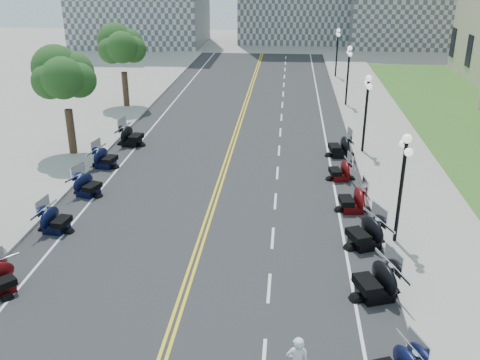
{
  "coord_description": "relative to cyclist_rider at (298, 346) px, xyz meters",
  "views": [
    {
      "loc": [
        3.67,
        -17.41,
        11.71
      ],
      "look_at": [
        1.53,
        5.92,
        2.0
      ],
      "focal_mm": 40.0,
      "sensor_mm": 36.0,
      "label": 1
    }
  ],
  "objects": [
    {
      "name": "sidewalk_north",
      "position": [
        6.31,
        15.51,
        -1.81
      ],
      "size": [
        5.0,
        90.0,
        0.15
      ],
      "primitive_type": "cube",
      "color": "#9E9991",
      "rests_on": "ground"
    },
    {
      "name": "lane_dash_9",
      "position": [
        -0.99,
        17.51,
        -1.87
      ],
      "size": [
        0.12,
        2.0,
        0.0
      ],
      "primitive_type": "cube",
      "color": "white",
      "rests_on": "road"
    },
    {
      "name": "sidewalk_south",
      "position": [
        -14.69,
        15.51,
        -1.81
      ],
      "size": [
        5.0,
        90.0,
        0.15
      ],
      "primitive_type": "cube",
      "color": "#9E9991",
      "rests_on": "ground"
    },
    {
      "name": "lane_dash_17",
      "position": [
        -0.99,
        49.51,
        -1.87
      ],
      "size": [
        0.12,
        2.0,
        0.0
      ],
      "primitive_type": "cube",
      "color": "white",
      "rests_on": "road"
    },
    {
      "name": "edge_line_north",
      "position": [
        2.21,
        15.51,
        -1.87
      ],
      "size": [
        0.12,
        90.0,
        0.0
      ],
      "primitive_type": "cube",
      "color": "white",
      "rests_on": "road"
    },
    {
      "name": "cyclist_rider",
      "position": [
        0.0,
        0.0,
        0.0
      ],
      "size": [
        0.66,
        0.43,
        1.81
      ],
      "primitive_type": "imported",
      "rotation": [
        0.0,
        0.0,
        3.14
      ],
      "color": "silver",
      "rests_on": "bicycle"
    },
    {
      "name": "edge_line_south",
      "position": [
        -10.59,
        15.51,
        -1.87
      ],
      "size": [
        0.12,
        90.0,
        0.0
      ],
      "primitive_type": "cube",
      "color": "white",
      "rests_on": "road"
    },
    {
      "name": "lane_dash_11",
      "position": [
        -0.99,
        25.51,
        -1.87
      ],
      "size": [
        0.12,
        2.0,
        0.0
      ],
      "primitive_type": "cube",
      "color": "white",
      "rests_on": "road"
    },
    {
      "name": "motorcycle_s_9",
      "position": [
        -10.97,
        21.7,
        -1.14
      ],
      "size": [
        2.44,
        2.44,
        1.49
      ],
      "primitive_type": null,
      "rotation": [
        0.0,
        0.0,
        1.42
      ],
      "color": "black",
      "rests_on": "road"
    },
    {
      "name": "lane_dash_8",
      "position": [
        -0.99,
        13.51,
        -1.87
      ],
      "size": [
        0.12,
        2.0,
        0.0
      ],
      "primitive_type": "cube",
      "color": "white",
      "rests_on": "road"
    },
    {
      "name": "street_lamp_5",
      "position": [
        4.41,
        45.51,
        0.71
      ],
      "size": [
        0.5,
        1.2,
        4.9
      ],
      "primitive_type": null,
      "color": "black",
      "rests_on": "sidewalk_north"
    },
    {
      "name": "street_lamp_2",
      "position": [
        4.41,
        9.51,
        0.71
      ],
      "size": [
        0.5,
        1.2,
        4.9
      ],
      "primitive_type": null,
      "color": "black",
      "rests_on": "sidewalk_north"
    },
    {
      "name": "motorcycle_n_6",
      "position": [
        3.05,
        9.12,
        -1.13
      ],
      "size": [
        2.84,
        2.84,
        1.51
      ],
      "primitive_type": null,
      "rotation": [
        0.0,
        0.0,
        -1.17
      ],
      "color": "black",
      "rests_on": "road"
    },
    {
      "name": "lane_dash_19",
      "position": [
        -0.99,
        57.51,
        -1.87
      ],
      "size": [
        0.12,
        2.0,
        0.0
      ],
      "primitive_type": "cube",
      "color": "white",
      "rests_on": "road"
    },
    {
      "name": "road",
      "position": [
        -4.19,
        15.51,
        -1.88
      ],
      "size": [
        16.0,
        90.0,
        0.01
      ],
      "primitive_type": "cube",
      "color": "#333335",
      "rests_on": "ground"
    },
    {
      "name": "centerline_yellow_a",
      "position": [
        -4.31,
        15.51,
        -1.87
      ],
      "size": [
        0.12,
        90.0,
        0.0
      ],
      "primitive_type": "cube",
      "color": "yellow",
      "rests_on": "road"
    },
    {
      "name": "lane_dash_5",
      "position": [
        -0.99,
        1.51,
        -1.87
      ],
      "size": [
        0.12,
        2.0,
        0.0
      ],
      "primitive_type": "cube",
      "color": "white",
      "rests_on": "road"
    },
    {
      "name": "motorcycle_n_8",
      "position": [
        2.59,
        16.81,
        -1.25
      ],
      "size": [
        2.12,
        2.12,
        1.28
      ],
      "primitive_type": null,
      "rotation": [
        0.0,
        0.0,
        -1.39
      ],
      "color": "#590A0C",
      "rests_on": "road"
    },
    {
      "name": "lane_dash_7",
      "position": [
        -0.99,
        9.51,
        -1.87
      ],
      "size": [
        0.12,
        2.0,
        0.0
      ],
      "primitive_type": "cube",
      "color": "white",
      "rests_on": "road"
    },
    {
      "name": "lane_dash_13",
      "position": [
        -0.99,
        33.51,
        -1.87
      ],
      "size": [
        0.12,
        2.0,
        0.0
      ],
      "primitive_type": "cube",
      "color": "white",
      "rests_on": "road"
    },
    {
      "name": "motorcycle_n_7",
      "position": [
        2.88,
        12.7,
        -1.19
      ],
      "size": [
        2.18,
        2.18,
        1.39
      ],
      "primitive_type": null,
      "rotation": [
        0.0,
        0.0,
        -1.47
      ],
      "color": "#590A0C",
      "rests_on": "road"
    },
    {
      "name": "street_lamp_4",
      "position": [
        4.41,
        33.51,
        0.71
      ],
      "size": [
        0.5,
        1.2,
        4.9
      ],
      "primitive_type": null,
      "color": "black",
      "rests_on": "sidewalk_north"
    },
    {
      "name": "motorcycle_s_8",
      "position": [
        -11.4,
        17.52,
        -1.21
      ],
      "size": [
        2.26,
        2.26,
        1.35
      ],
      "primitive_type": null,
      "rotation": [
        0.0,
        0.0,
        1.38
      ],
      "color": "black",
      "rests_on": "road"
    },
    {
      "name": "motorcycle_n_9",
      "position": [
        2.89,
        20.8,
        -1.15
      ],
      "size": [
        2.38,
        2.38,
        1.46
      ],
      "primitive_type": null,
      "rotation": [
        0.0,
        0.0,
        -1.42
      ],
      "color": "black",
      "rests_on": "road"
    },
    {
      "name": "lane_dash_12",
      "position": [
        -0.99,
        29.51,
        -1.87
      ],
      "size": [
        0.12,
        2.0,
        0.0
      ],
      "primitive_type": "cube",
      "color": "white",
      "rests_on": "road"
    },
    {
      "name": "lane_dash_14",
      "position": [
        -0.99,
        37.51,
        -1.87
      ],
      "size": [
        0.12,
        2.0,
        0.0
      ],
      "primitive_type": "cube",
      "color": "white",
      "rests_on": "road"
    },
    {
      "name": "motorcycle_s_6",
      "position": [
        -11.01,
        9.27,
        -1.23
      ],
      "size": [
        2.1,
        2.1,
        1.32
      ],
      "primitive_type": null,
      "rotation": [
        0.0,
        0.0,
        1.44
      ],
      "color": "black",
      "rests_on": "road"
    },
    {
      "name": "lane_dash_16",
      "position": [
        -0.99,
        45.51,
        -1.87
      ],
      "size": [
        0.12,
        2.0,
        0.0
      ],
      "primitive_type": "cube",
      "color": "white",
      "rests_on": "road"
    },
    {
      "name": "tree_3",
      "position": [
        -14.19,
        19.51,
        2.86
      ],
      "size": [
        4.8,
        4.8,
        9.2
      ],
      "primitive_type": null,
      "color": "#235619",
      "rests_on": "sidewalk_south"
    },
    {
      "name": "lane_dash_18",
      "position": [
        -0.99,
        53.51,
        -1.87
      ],
      "size": [
        0.12,
        2.0,
        0.0
      ],
      "primitive_type": "cube",
      "color": "white",
      "rests_on": "road"
    },
    {
      "name": "street_lamp_3",
      "position": [
        4.41,
        21.51,
        0.71
      ],
      "size": [
        0.5,
        1.2,
        4.9
      ],
      "primitive_type": null,
      "color": "black",
      "rests_on": "sidewalk_north"
    },
    {
      "name": "centerline_yellow_b",
      "position": [
        -4.07,
        15.51,
        -1.87
      ],
      "size": [
        0.12,
        90.0,
        0.0
      ],
      "primitive_type": "cube",
      "color": "yellow",
      "rests_on": "road"
    },
    {
      "name": "tree_4",
      "position": [
        -14.19,
        31.51,
        2.86
      ],
      "size": [
        4.8,
        4.8,
        9.2
      ],
      "primitive_type": null,
      "color": "#235619",
      "rests_on": "sidewalk_south"
    },
    {
      "name": "ground",
      "position": [
        -4.19,
        5.51,
        -1.89
      ],
      "size": [
        160.0,
        160.0,
        0.0
      ],
      "primitive_type": "plane",
      "color": "gray"
    },
    {
      "name": "lane_dash_10",
      "position": [
        -0.99,
        21.51,
        -1.87
      ],
      "size": [
        0.12,
        2.0,
        0.0
      ],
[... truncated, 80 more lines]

